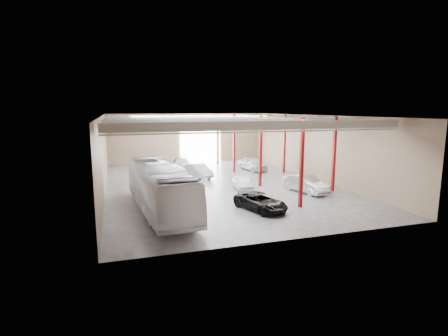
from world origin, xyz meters
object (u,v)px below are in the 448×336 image
car_row_b (198,170)px  car_right_far (252,164)px  black_sedan (261,202)px  car_right_near (306,184)px  car_row_c (181,164)px  coach_bus (160,188)px  car_row_a (243,183)px

car_row_b → car_right_far: 7.88m
black_sedan → car_right_near: size_ratio=0.97×
car_row_c → car_right_near: 17.71m
car_row_b → car_right_near: 12.83m
car_right_near → car_row_b: bearing=115.7°
coach_bus → black_sedan: (7.32, -2.11, -1.14)m
car_row_c → car_right_near: bearing=-54.0°
black_sedan → car_row_c: bearing=79.9°
car_row_c → car_row_a: bearing=-68.0°
black_sedan → car_right_near: (6.34, 4.16, 0.15)m
car_row_a → car_row_c: (-3.63, 12.70, 0.09)m
coach_bus → car_row_b: 13.56m
coach_bus → car_right_near: (13.66, 2.05, -0.99)m
car_row_c → car_right_far: car_right_far is taller
black_sedan → car_row_c: car_row_c is taller
car_right_far → car_right_near: bearing=-98.7°
black_sedan → car_right_near: bearing=15.9°
car_row_a → coach_bus: bearing=-141.8°
black_sedan → car_row_b: size_ratio=1.02×
car_right_far → car_row_b: bearing=-173.3°
black_sedan → car_row_a: car_row_a is taller
coach_bus → black_sedan: bearing=-20.9°
coach_bus → car_row_c: coach_bus is taller
coach_bus → car_row_a: size_ratio=3.25×
car_right_far → car_row_a: bearing=-126.7°
car_right_near → car_right_far: car_right_far is taller
coach_bus → car_right_near: coach_bus is taller
black_sedan → car_right_near: 7.59m
car_row_b → car_right_near: size_ratio=0.95×
car_row_b → car_row_c: size_ratio=0.87×
car_row_a → car_right_near: 5.84m
coach_bus → car_row_b: (5.82, 12.20, -1.04)m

